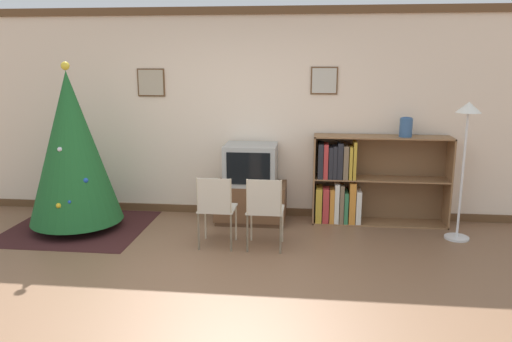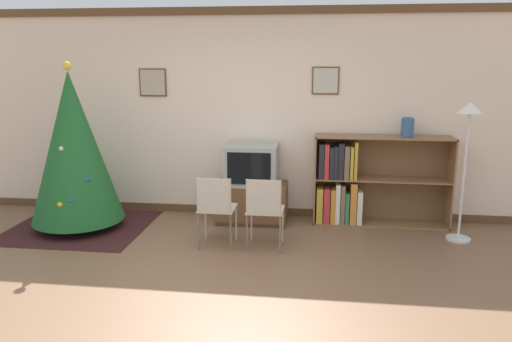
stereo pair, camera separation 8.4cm
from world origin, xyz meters
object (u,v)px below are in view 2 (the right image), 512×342
at_px(christmas_tree, 74,147).
at_px(television, 252,164).
at_px(folding_chair_left, 216,207).
at_px(bookshelf, 356,183).
at_px(tv_console, 252,202).
at_px(folding_chair_right, 264,209).
at_px(vase, 407,127).
at_px(standing_lamp, 468,136).

height_order(christmas_tree, television, christmas_tree).
xyz_separation_m(folding_chair_left, bookshelf, (1.58, 1.07, 0.05)).
height_order(tv_console, folding_chair_right, folding_chair_right).
relative_size(folding_chair_right, vase, 3.41).
bearing_deg(bookshelf, folding_chair_right, -134.37).
bearing_deg(christmas_tree, vase, 8.44).
xyz_separation_m(folding_chair_left, standing_lamp, (2.75, 0.59, 0.76)).
relative_size(christmas_tree, tv_console, 2.26).
bearing_deg(television, standing_lamp, -8.67).
distance_m(television, vase, 1.97).
height_order(television, vase, vase).
relative_size(tv_console, folding_chair_left, 1.09).
relative_size(television, folding_chair_right, 0.80).
distance_m(folding_chair_right, standing_lamp, 2.41).
height_order(tv_console, vase, vase).
bearing_deg(television, tv_console, 90.00).
bearing_deg(bookshelf, folding_chair_left, -146.01).
distance_m(folding_chair_left, standing_lamp, 2.91).
xyz_separation_m(christmas_tree, standing_lamp, (4.59, 0.13, 0.21)).
relative_size(christmas_tree, standing_lamp, 1.27).
bearing_deg(christmas_tree, folding_chair_right, -10.88).
xyz_separation_m(christmas_tree, vase, (4.01, 0.59, 0.24)).
bearing_deg(christmas_tree, folding_chair_left, -13.96).
height_order(folding_chair_right, bookshelf, bookshelf).
distance_m(christmas_tree, television, 2.18).
xyz_separation_m(christmas_tree, folding_chair_right, (2.38, -0.46, -0.54)).
bearing_deg(folding_chair_left, tv_console, 74.47).
bearing_deg(vase, folding_chair_left, -154.17).
relative_size(folding_chair_left, folding_chair_right, 1.00).
height_order(tv_console, television, television).
distance_m(christmas_tree, folding_chair_left, 1.97).
height_order(vase, standing_lamp, standing_lamp).
xyz_separation_m(folding_chair_right, vase, (1.63, 1.05, 0.78)).
distance_m(tv_console, vase, 2.15).
distance_m(tv_console, television, 0.50).
bearing_deg(tv_console, vase, 2.45).
xyz_separation_m(folding_chair_left, vase, (2.17, 1.05, 0.78)).
relative_size(christmas_tree, vase, 8.43).
xyz_separation_m(christmas_tree, tv_console, (2.11, 0.51, -0.76)).
bearing_deg(folding_chair_right, tv_console, 105.53).
bearing_deg(tv_console, folding_chair_left, -105.53).
relative_size(folding_chair_right, bookshelf, 0.49).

